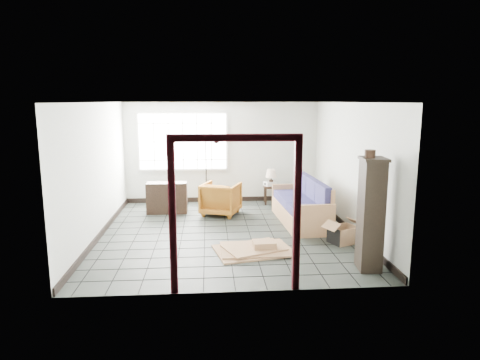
{
  "coord_description": "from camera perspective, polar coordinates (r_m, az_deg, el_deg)",
  "views": [
    {
      "loc": [
        -0.36,
        -8.33,
        2.63
      ],
      "look_at": [
        0.29,
        0.3,
        1.02
      ],
      "focal_mm": 32.0,
      "sensor_mm": 36.0,
      "label": 1
    }
  ],
  "objects": [
    {
      "name": "pot",
      "position": [
        6.74,
        16.95,
        3.36
      ],
      "size": [
        0.18,
        0.18,
        0.12
      ],
      "rotation": [
        0.0,
        0.0,
        0.12
      ],
      "color": "black",
      "rests_on": "tall_shelf"
    },
    {
      "name": "cardboard_pile",
      "position": [
        7.67,
        2.07,
        -9.14
      ],
      "size": [
        1.51,
        1.21,
        0.2
      ],
      "rotation": [
        0.0,
        0.0,
        0.16
      ],
      "color": "#926946",
      "rests_on": "ground"
    },
    {
      "name": "projector",
      "position": [
        11.03,
        4.01,
        -0.48
      ],
      "size": [
        0.35,
        0.32,
        0.1
      ],
      "rotation": [
        0.0,
        0.0,
        0.38
      ],
      "color": "silver",
      "rests_on": "side_table"
    },
    {
      "name": "tall_shelf",
      "position": [
        6.96,
        17.04,
        -4.29
      ],
      "size": [
        0.42,
        0.52,
        1.78
      ],
      "rotation": [
        0.0,
        0.0,
        -0.09
      ],
      "color": "black",
      "rests_on": "ground"
    },
    {
      "name": "side_table",
      "position": [
        11.08,
        4.29,
        -1.15
      ],
      "size": [
        0.46,
        0.46,
        0.48
      ],
      "rotation": [
        0.0,
        0.0,
        -0.06
      ],
      "color": "black",
      "rests_on": "ground"
    },
    {
      "name": "console_shelf",
      "position": [
        10.28,
        -9.71,
        -2.34
      ],
      "size": [
        0.95,
        0.37,
        0.74
      ],
      "rotation": [
        0.0,
        0.0,
        -0.0
      ],
      "color": "black",
      "rests_on": "ground"
    },
    {
      "name": "doorway_trim",
      "position": [
        5.77,
        -0.63,
        -1.97
      ],
      "size": [
        1.8,
        0.08,
        2.2
      ],
      "color": "#3A0D13",
      "rests_on": "ground"
    },
    {
      "name": "table_lamp",
      "position": [
        10.97,
        4.18,
        0.78
      ],
      "size": [
        0.33,
        0.33,
        0.43
      ],
      "rotation": [
        0.0,
        0.0,
        -0.21
      ],
      "color": "black",
      "rests_on": "side_table"
    },
    {
      "name": "armchair",
      "position": [
        9.99,
        -2.57,
        -2.29
      ],
      "size": [
        1.03,
        1.0,
        0.83
      ],
      "primitive_type": "imported",
      "rotation": [
        0.0,
        0.0,
        2.78
      ],
      "color": "brown",
      "rests_on": "ground"
    },
    {
      "name": "room_shell",
      "position": [
        8.42,
        -1.83,
        4.03
      ],
      "size": [
        5.02,
        5.52,
        2.61
      ],
      "color": "silver",
      "rests_on": "ground"
    },
    {
      "name": "window_panel",
      "position": [
        11.09,
        -7.62,
        5.1
      ],
      "size": [
        2.32,
        0.08,
        1.52
      ],
      "color": "silver",
      "rests_on": "ground"
    },
    {
      "name": "open_box",
      "position": [
        8.32,
        13.58,
        -7.08
      ],
      "size": [
        0.85,
        0.64,
        0.43
      ],
      "rotation": [
        0.0,
        0.0,
        0.41
      ],
      "color": "#926946",
      "rests_on": "ground"
    },
    {
      "name": "futon_sofa",
      "position": [
        9.45,
        8.45,
        -3.56
      ],
      "size": [
        0.93,
        2.22,
        0.97
      ],
      "rotation": [
        0.0,
        0.0,
        0.05
      ],
      "color": "#8E6040",
      "rests_on": "ground"
    },
    {
      "name": "ground",
      "position": [
        8.74,
        -1.76,
        -7.0
      ],
      "size": [
        5.5,
        5.5,
        0.0
      ],
      "primitive_type": "plane",
      "color": "black",
      "rests_on": "ground"
    },
    {
      "name": "floor_lamp",
      "position": [
        10.81,
        -3.87,
        1.62
      ],
      "size": [
        0.49,
        0.31,
        1.8
      ],
      "rotation": [
        0.0,
        0.0,
        0.09
      ],
      "color": "black",
      "rests_on": "ground"
    }
  ]
}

